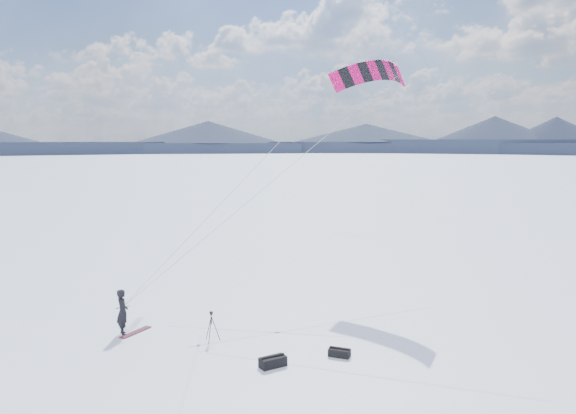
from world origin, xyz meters
name	(u,v)px	position (x,y,z in m)	size (l,w,h in m)	color
ground	(192,354)	(0.00, 0.00, 0.00)	(1800.00, 1800.00, 0.00)	white
horizon_hills	(190,226)	(0.00, 0.00, 4.71)	(704.00, 705.94, 10.62)	#1C2039
snow_tracks	(153,363)	(-1.44, -0.32, 0.00)	(13.93, 10.25, 0.01)	silver
snowkiter	(123,334)	(-2.23, 3.00, 0.00)	(0.67, 0.44, 1.85)	black
snowboard	(136,332)	(-1.75, 3.03, 0.02)	(1.57, 0.29, 0.04)	maroon
tripod	(211,322)	(0.94, 1.04, 0.77)	(0.53, 0.60, 1.19)	black
gear_bag_a	(273,362)	(2.40, -2.08, 0.18)	(0.98, 0.61, 0.41)	black
gear_bag_b	(339,352)	(4.93, -2.03, 0.15)	(0.82, 0.78, 0.35)	black
power_kite	(369,76)	(11.22, 7.98, 11.17)	(14.78, 7.42, 10.90)	#B6054E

